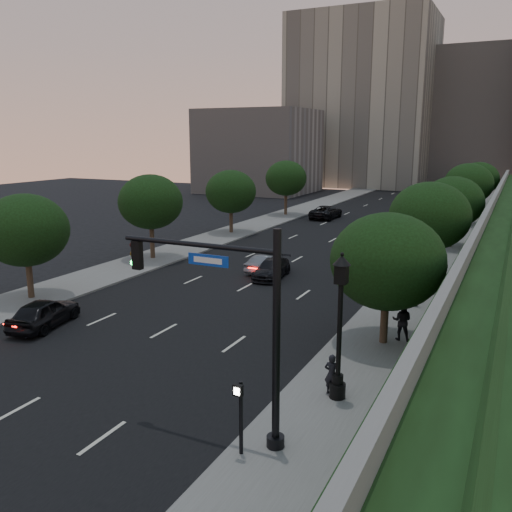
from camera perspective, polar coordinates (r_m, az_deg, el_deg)
The scene contains 28 objects.
ground at distance 24.20m, azimuth -16.68°, elevation -11.32°, with size 160.00×160.00×0.00m, color black.
road_surface at distance 49.47m, azimuth 7.35°, elevation 1.27°, with size 16.00×140.00×0.02m, color black.
sidewalk_right at distance 47.29m, azimuth 19.19°, elevation 0.23°, with size 4.50×140.00×0.15m, color slate.
sidewalk_left at distance 53.55m, azimuth -3.09°, elevation 2.28°, with size 4.50×140.00×0.15m, color slate.
parapet_wall at distance 44.39m, azimuth 23.43°, elevation 4.73°, with size 0.35×90.00×0.70m, color slate.
office_block_left at distance 112.15m, azimuth 11.16°, elevation 15.56°, with size 26.00×20.00×32.00m, color #9B9987.
office_block_mid at distance 118.46m, azimuth 22.04°, elevation 13.28°, with size 22.00×18.00×26.00m, color #AAA29C.
office_block_filler at distance 95.51m, azimuth 0.29°, elevation 10.96°, with size 18.00×16.00×14.00m, color #AAA29C.
tree_right_a at distance 25.19m, azimuth 13.67°, elevation -0.55°, with size 5.20×5.20×6.24m.
tree_right_b at distance 36.75m, azimuth 17.81°, elevation 4.02°, with size 5.20×5.20×6.74m.
tree_right_c at distance 49.61m, azimuth 20.01°, elevation 5.34°, with size 5.20×5.20×6.24m.
tree_right_d at distance 63.45m, azimuth 21.46°, elevation 7.08°, with size 5.20×5.20×6.74m.
tree_right_e at distance 78.40m, azimuth 22.39°, elevation 7.52°, with size 5.20×5.20×6.24m.
tree_left_a at distance 34.27m, azimuth -23.12°, elevation 2.51°, with size 5.00×5.00×6.34m.
tree_left_b at distance 42.94m, azimuth -11.04°, elevation 5.61°, with size 5.00×5.00×6.71m.
tree_left_c at distance 53.87m, azimuth -2.67°, elevation 6.78°, with size 5.00×5.00×6.34m.
tree_left_d at distance 66.41m, azimuth 3.18°, elevation 8.18°, with size 5.00×5.00×6.71m.
traffic_signal_mast at distance 16.67m, azimuth -1.31°, elevation -8.16°, with size 5.68×0.56×7.00m.
street_lamp at distance 19.83m, azimuth 8.77°, elevation -8.08°, with size 0.64×0.64×5.62m.
pedestrian_signal at distance 16.73m, azimuth -1.69°, elevation -16.03°, with size 0.30×0.33×2.50m.
sedan_near_left at distance 29.78m, azimuth -21.40°, elevation -5.58°, with size 1.79×4.44×1.51m, color black.
sedan_mid_left at distance 38.75m, azimuth 1.17°, elevation -0.81°, with size 1.36×3.89×1.28m, color slate.
sedan_far_left at distance 64.75m, azimuth 7.39°, elevation 4.61°, with size 2.60×5.64×1.57m, color black.
sedan_near_right at distance 37.28m, azimuth 1.66°, elevation -1.34°, with size 1.80×4.43×1.28m, color black.
sedan_far_right at distance 49.70m, azimuth 15.01°, elevation 1.92°, with size 1.90×4.71×1.60m, color slate.
pedestrian_a at distance 20.71m, azimuth 7.97°, elevation -12.24°, with size 0.57×0.37×1.57m, color black.
pedestrian_b at distance 26.48m, azimuth 15.11°, elevation -6.58°, with size 0.92×0.72×1.90m, color black.
pedestrian_c at distance 31.87m, azimuth 16.35°, elevation -3.47°, with size 1.08×0.45×1.84m, color black.
Camera 1 is at (15.39, -16.04, 9.55)m, focal length 38.00 mm.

